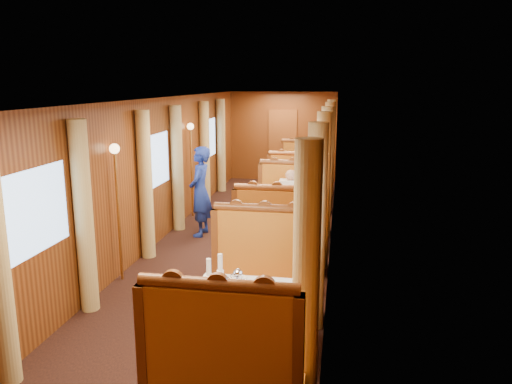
% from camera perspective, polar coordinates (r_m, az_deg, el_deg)
% --- Properties ---
extents(floor, '(3.00, 12.00, 0.01)m').
position_cam_1_polar(floor, '(8.66, -1.63, -6.15)').
color(floor, black).
rests_on(floor, ground).
extents(ceiling, '(3.00, 12.00, 0.01)m').
position_cam_1_polar(ceiling, '(8.21, -1.74, 10.63)').
color(ceiling, silver).
rests_on(ceiling, wall_left).
extents(wall_far, '(3.00, 0.01, 2.50)m').
position_cam_1_polar(wall_far, '(14.22, 3.07, 6.35)').
color(wall_far, brown).
rests_on(wall_far, floor).
extents(wall_near, '(3.00, 0.01, 2.50)m').
position_cam_1_polar(wall_near, '(3.01, -25.99, -19.10)').
color(wall_near, brown).
rests_on(wall_near, floor).
extents(wall_left, '(0.01, 12.00, 2.50)m').
position_cam_1_polar(wall_left, '(8.76, -11.36, 2.27)').
color(wall_left, brown).
rests_on(wall_left, floor).
extents(wall_right, '(0.01, 12.00, 2.50)m').
position_cam_1_polar(wall_right, '(8.19, 8.68, 1.67)').
color(wall_right, brown).
rests_on(wall_right, floor).
extents(doorway_far, '(0.80, 0.04, 2.00)m').
position_cam_1_polar(doorway_far, '(14.22, 3.05, 5.33)').
color(doorway_far, brown).
rests_on(doorway_far, floor).
extents(table_near, '(1.05, 0.72, 0.75)m').
position_cam_1_polar(table_near, '(5.20, -1.02, -14.85)').
color(table_near, white).
rests_on(table_near, floor).
extents(banquette_near_fwd, '(1.30, 0.55, 1.34)m').
position_cam_1_polar(banquette_near_fwd, '(4.32, -3.66, -20.34)').
color(banquette_near_fwd, '#B14713').
rests_on(banquette_near_fwd, floor).
extents(banquette_near_aft, '(1.30, 0.55, 1.34)m').
position_cam_1_polar(banquette_near_aft, '(6.09, 0.76, -10.12)').
color(banquette_near_aft, '#B14713').
rests_on(banquette_near_aft, floor).
extents(table_mid, '(1.05, 0.72, 0.75)m').
position_cam_1_polar(table_mid, '(8.43, 3.37, -4.00)').
color(table_mid, white).
rests_on(table_mid, floor).
extents(banquette_mid_fwd, '(1.30, 0.55, 1.34)m').
position_cam_1_polar(banquette_mid_fwd, '(7.46, 2.51, -5.82)').
color(banquette_mid_fwd, '#B14713').
rests_on(banquette_mid_fwd, floor).
extents(banquette_mid_aft, '(1.30, 0.55, 1.34)m').
position_cam_1_polar(banquette_mid_aft, '(9.39, 4.06, -1.98)').
color(banquette_mid_aft, '#B14713').
rests_on(banquette_mid_aft, floor).
extents(table_far, '(1.05, 0.72, 0.75)m').
position_cam_1_polar(table_far, '(11.82, 5.24, 0.76)').
color(table_far, white).
rests_on(table_far, floor).
extents(banquette_far_fwd, '(1.30, 0.55, 1.34)m').
position_cam_1_polar(banquette_far_fwd, '(10.82, 4.82, -0.06)').
color(banquette_far_fwd, '#B14713').
rests_on(banquette_far_fwd, floor).
extents(banquette_far_aft, '(1.30, 0.55, 1.34)m').
position_cam_1_polar(banquette_far_aft, '(12.80, 5.60, 1.88)').
color(banquette_far_aft, '#B14713').
rests_on(banquette_far_aft, floor).
extents(tea_tray, '(0.39, 0.33, 0.01)m').
position_cam_1_polar(tea_tray, '(4.99, -2.53, -11.26)').
color(tea_tray, silver).
rests_on(tea_tray, table_near).
extents(teapot_left, '(0.19, 0.16, 0.13)m').
position_cam_1_polar(teapot_left, '(4.95, -3.48, -10.74)').
color(teapot_left, silver).
rests_on(teapot_left, tea_tray).
extents(teapot_right, '(0.18, 0.16, 0.12)m').
position_cam_1_polar(teapot_right, '(4.89, -2.06, -11.10)').
color(teapot_right, silver).
rests_on(teapot_right, tea_tray).
extents(teapot_back, '(0.22, 0.19, 0.14)m').
position_cam_1_polar(teapot_back, '(5.08, -2.06, -10.02)').
color(teapot_back, silver).
rests_on(teapot_back, tea_tray).
extents(fruit_plate, '(0.22, 0.22, 0.05)m').
position_cam_1_polar(fruit_plate, '(4.85, 2.66, -11.82)').
color(fruit_plate, white).
rests_on(fruit_plate, table_near).
extents(cup_inboard, '(0.08, 0.08, 0.26)m').
position_cam_1_polar(cup_inboard, '(5.17, -5.41, -9.26)').
color(cup_inboard, white).
rests_on(cup_inboard, table_near).
extents(cup_outboard, '(0.08, 0.08, 0.26)m').
position_cam_1_polar(cup_outboard, '(5.29, -4.11, -8.70)').
color(cup_outboard, white).
rests_on(cup_outboard, table_near).
extents(rose_vase_mid, '(0.06, 0.06, 0.36)m').
position_cam_1_polar(rose_vase_mid, '(8.31, 3.68, -0.32)').
color(rose_vase_mid, silver).
rests_on(rose_vase_mid, table_mid).
extents(rose_vase_far, '(0.06, 0.06, 0.36)m').
position_cam_1_polar(rose_vase_far, '(11.69, 5.30, 3.38)').
color(rose_vase_far, silver).
rests_on(rose_vase_far, table_far).
extents(window_left_near, '(0.01, 1.20, 0.90)m').
position_cam_1_polar(window_left_near, '(5.65, -23.95, -2.06)').
color(window_left_near, '#89ADDB').
rests_on(window_left_near, wall_left).
extents(curtain_left_near_b, '(0.22, 0.22, 2.35)m').
position_cam_1_polar(curtain_left_near_b, '(6.31, -19.07, -2.81)').
color(curtain_left_near_b, tan).
rests_on(curtain_left_near_b, floor).
extents(window_right_near, '(0.01, 1.20, 0.90)m').
position_cam_1_polar(window_right_near, '(4.73, 7.73, -3.76)').
color(window_right_near, '#89ADDB').
rests_on(window_right_near, wall_right).
extents(curtain_right_near_a, '(0.22, 0.22, 2.35)m').
position_cam_1_polar(curtain_right_near_a, '(4.09, 5.73, -10.44)').
color(curtain_right_near_a, tan).
rests_on(curtain_right_near_a, floor).
extents(curtain_right_near_b, '(0.22, 0.22, 2.35)m').
position_cam_1_polar(curtain_right_near_b, '(5.56, 6.86, -4.22)').
color(curtain_right_near_b, tan).
rests_on(curtain_right_near_b, floor).
extents(window_left_mid, '(0.01, 1.20, 0.90)m').
position_cam_1_polar(window_left_mid, '(8.72, -11.33, 3.56)').
color(window_left_mid, '#89ADDB').
rests_on(window_left_mid, wall_left).
extents(curtain_left_mid_a, '(0.22, 0.22, 2.35)m').
position_cam_1_polar(curtain_left_mid_a, '(8.01, -12.51, 0.74)').
color(curtain_left_mid_a, tan).
rests_on(curtain_left_mid_a, floor).
extents(curtain_left_mid_b, '(0.22, 0.22, 2.35)m').
position_cam_1_polar(curtain_left_mid_b, '(9.45, -8.99, 2.64)').
color(curtain_left_mid_b, tan).
rests_on(curtain_left_mid_b, floor).
extents(window_right_mid, '(0.01, 1.20, 0.90)m').
position_cam_1_polar(window_right_mid, '(8.15, 8.62, 3.06)').
color(window_right_mid, '#89ADDB').
rests_on(window_right_mid, wall_right).
extents(curtain_right_mid_a, '(0.22, 0.22, 2.35)m').
position_cam_1_polar(curtain_right_mid_a, '(7.44, 7.62, 0.03)').
color(curtain_right_mid_a, tan).
rests_on(curtain_right_mid_a, floor).
extents(curtain_right_mid_b, '(0.22, 0.22, 2.35)m').
position_cam_1_polar(curtain_right_mid_b, '(8.97, 7.99, 2.15)').
color(curtain_right_mid_b, tan).
rests_on(curtain_right_mid_b, floor).
extents(window_left_far, '(0.01, 1.20, 0.90)m').
position_cam_1_polar(window_left_far, '(12.02, -5.40, 6.15)').
color(window_left_far, '#89ADDB').
rests_on(window_left_far, wall_left).
extents(curtain_left_far_a, '(0.22, 0.22, 2.35)m').
position_cam_1_polar(curtain_left_far_a, '(11.28, -5.87, 4.32)').
color(curtain_left_far_a, tan).
rests_on(curtain_left_far_a, floor).
extents(curtain_left_far_b, '(0.22, 0.22, 2.35)m').
position_cam_1_polar(curtain_left_far_b, '(12.78, -4.01, 5.30)').
color(curtain_left_far_b, tan).
rests_on(curtain_left_far_b, floor).
extents(window_right_far, '(0.01, 1.20, 0.90)m').
position_cam_1_polar(window_right_far, '(11.62, 8.98, 5.83)').
color(window_right_far, '#89ADDB').
rests_on(window_right_far, wall_right).
extents(curtain_right_far_a, '(0.22, 0.22, 2.35)m').
position_cam_1_polar(curtain_right_far_a, '(10.88, 8.32, 3.95)').
color(curtain_right_far_a, tan).
rests_on(curtain_right_far_a, floor).
extents(curtain_right_far_b, '(0.22, 0.22, 2.35)m').
position_cam_1_polar(curtain_right_far_b, '(12.43, 8.50, 4.99)').
color(curtain_right_far_b, tan).
rests_on(curtain_right_far_b, floor).
extents(sconce_left_fore, '(0.14, 0.14, 1.95)m').
position_cam_1_polar(sconce_left_fore, '(7.11, -15.64, 0.82)').
color(sconce_left_fore, '#BF8C3F').
rests_on(sconce_left_fore, floor).
extents(sconce_right_fore, '(0.14, 0.14, 1.95)m').
position_cam_1_polar(sconce_right_fore, '(6.45, 7.52, 0.01)').
color(sconce_right_fore, '#BF8C3F').
rests_on(sconce_right_fore, floor).
extents(sconce_left_aft, '(0.14, 0.14, 1.95)m').
position_cam_1_polar(sconce_left_aft, '(10.34, -7.43, 4.70)').
color(sconce_left_aft, '#BF8C3F').
rests_on(sconce_left_aft, floor).
extents(sconce_right_aft, '(0.14, 0.14, 1.95)m').
position_cam_1_polar(sconce_right_aft, '(9.89, 8.32, 4.33)').
color(sconce_right_aft, '#BF8C3F').
rests_on(sconce_right_aft, floor).
extents(steward, '(0.40, 0.60, 1.64)m').
position_cam_1_polar(steward, '(9.09, -6.39, 0.06)').
color(steward, navy).
rests_on(steward, floor).
extents(passenger, '(0.40, 0.44, 0.76)m').
position_cam_1_polar(passenger, '(9.10, 3.94, -0.39)').
color(passenger, beige).
rests_on(passenger, banquette_mid_aft).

